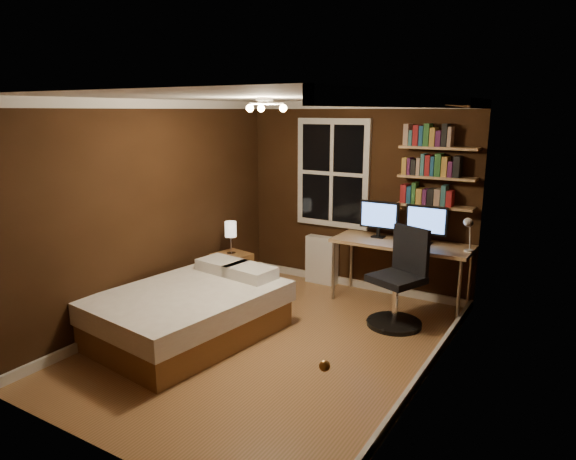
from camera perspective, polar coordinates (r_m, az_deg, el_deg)
The scene contains 24 objects.
floor at distance 5.52m, azimuth -1.75°, elevation -12.39°, with size 4.20×4.20×0.00m, color brown.
wall_back at distance 6.93m, azimuth 7.67°, elevation 3.65°, with size 3.20×0.04×2.50m, color black.
wall_left at distance 6.11m, azimuth -14.53°, elevation 2.07°, with size 0.04×4.20×2.50m, color black.
wall_right at distance 4.47m, azimuth 15.65°, elevation -2.01°, with size 0.04×4.20×2.50m, color black.
ceiling at distance 4.98m, azimuth -1.95°, elevation 14.52°, with size 3.20×4.20×0.02m, color white.
window at distance 7.00m, azimuth 4.99°, elevation 6.29°, with size 1.06×0.06×1.46m, color silver.
door at distance 3.16m, azimuth 7.30°, elevation -12.34°, with size 0.03×0.82×2.05m, color black, non-canonical shape.
door_knob at distance 2.95m, azimuth 4.09°, elevation -14.83°, with size 0.06×0.06×0.06m, color gold.
ceiling_fixture at distance 4.90m, azimuth -2.60°, elevation 13.36°, with size 0.44×0.44×0.18m, color beige, non-canonical shape.
bookshelf_lower at distance 6.47m, azimuth 16.03°, elevation 2.57°, with size 0.92×0.22×0.03m, color #AD7C54.
books_row_lower at distance 6.45m, azimuth 16.11°, elevation 3.71°, with size 0.54×0.16×0.23m, color maroon, non-canonical shape.
bookshelf_middle at distance 6.42m, azimuth 16.23°, elevation 5.64°, with size 0.92×0.22×0.03m, color #AD7C54.
books_row_middle at distance 6.40m, azimuth 16.31°, elevation 6.80°, with size 0.66×0.16×0.23m, color navy, non-canonical shape.
bookshelf_upper at distance 6.38m, azimuth 16.43°, elevation 8.76°, with size 0.92×0.22×0.03m, color #AD7C54.
books_row_upper at distance 6.38m, azimuth 16.51°, elevation 9.92°, with size 0.54×0.16×0.23m, color #275B27, non-canonical shape.
bed at distance 5.64m, azimuth -10.77°, elevation -8.94°, with size 1.62×2.09×0.66m.
nightstand at distance 6.89m, azimuth -6.27°, elevation -4.79°, with size 0.43×0.43×0.54m, color brown.
bedside_lamp at distance 6.76m, azimuth -6.37°, elevation -0.87°, with size 0.15×0.15×0.43m, color white, non-canonical shape.
radiator at distance 7.22m, azimuth 3.78°, elevation -3.33°, with size 0.45×0.16×0.67m, color white.
desk at distance 6.46m, azimuth 12.47°, elevation -1.84°, with size 1.69×0.63×0.80m.
monitor_left at distance 6.59m, azimuth 10.07°, elevation 1.17°, with size 0.51×0.12×0.47m, color black, non-canonical shape.
monitor_right at distance 6.40m, azimuth 15.10°, elevation 0.57°, with size 0.51×0.12×0.47m, color black, non-canonical shape.
desk_lamp at distance 6.11m, azimuth 19.43°, elevation -0.44°, with size 0.14×0.32×0.44m, color silver, non-canonical shape.
office_chair at distance 5.93m, azimuth 12.26°, elevation -6.27°, with size 0.65×0.65×1.12m.
Camera 1 is at (2.72, -4.17, 2.38)m, focal length 32.00 mm.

